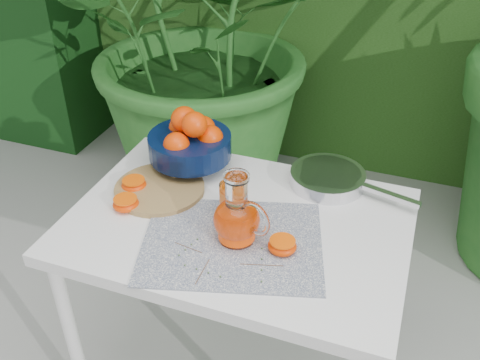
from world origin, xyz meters
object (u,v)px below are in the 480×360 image
(cutting_board, at_px, (160,189))
(saute_pan, at_px, (329,178))
(white_table, at_px, (238,241))
(fruit_bowl, at_px, (191,141))
(juice_pitcher, at_px, (237,218))

(cutting_board, height_order, saute_pan, saute_pan)
(white_table, relative_size, fruit_bowl, 2.97)
(white_table, xyz_separation_m, cutting_board, (-0.29, 0.05, 0.09))
(white_table, xyz_separation_m, juice_pitcher, (0.03, -0.09, 0.16))
(cutting_board, height_order, fruit_bowl, fruit_bowl)
(white_table, relative_size, saute_pan, 2.24)
(juice_pitcher, relative_size, saute_pan, 0.48)
(cutting_board, bearing_deg, juice_pitcher, -23.62)
(juice_pitcher, xyz_separation_m, saute_pan, (0.18, 0.36, -0.05))
(white_table, relative_size, cutting_board, 3.48)
(white_table, distance_m, saute_pan, 0.37)
(white_table, height_order, cutting_board, cutting_board)
(cutting_board, bearing_deg, saute_pan, 24.46)
(cutting_board, xyz_separation_m, saute_pan, (0.50, 0.23, 0.02))
(cutting_board, relative_size, saute_pan, 0.64)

